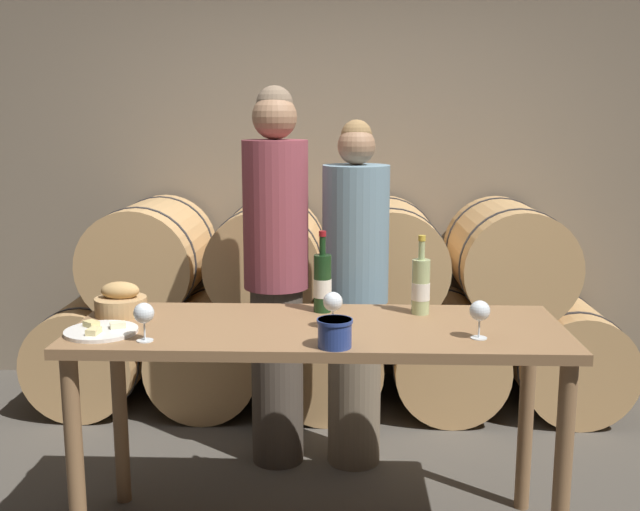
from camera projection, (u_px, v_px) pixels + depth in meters
The scene contains 13 objects.
stone_wall_back at pixel (330, 131), 4.76m from camera, with size 10.00×0.12×3.20m.
barrel_stack at pixel (328, 309), 4.42m from camera, with size 3.42×0.84×1.21m.
tasting_table at pixel (319, 355), 2.91m from camera, with size 1.89×0.67×0.90m.
person_left at pixel (276, 272), 3.58m from camera, with size 0.31×0.31×1.84m.
person_right at pixel (355, 293), 3.59m from camera, with size 0.32×0.32×1.68m.
wine_bottle_red at pixel (322, 283), 3.07m from camera, with size 0.08×0.08×0.34m.
wine_bottle_white at pixel (421, 286), 3.04m from camera, with size 0.08×0.08×0.32m.
blue_crock at pixel (335, 332), 2.61m from camera, with size 0.13×0.13×0.10m.
bread_basket at pixel (121, 302), 3.03m from camera, with size 0.21×0.21×0.14m.
cheese_plate at pixel (101, 331), 2.79m from camera, with size 0.27×0.27×0.04m.
wine_glass_far_left at pixel (144, 314), 2.67m from camera, with size 0.07×0.07×0.14m.
wine_glass_left at pixel (333, 303), 2.83m from camera, with size 0.07×0.07×0.14m.
wine_glass_center at pixel (480, 312), 2.70m from camera, with size 0.07×0.07×0.14m.
Camera 1 is at (0.10, -2.79, 1.70)m, focal length 42.00 mm.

